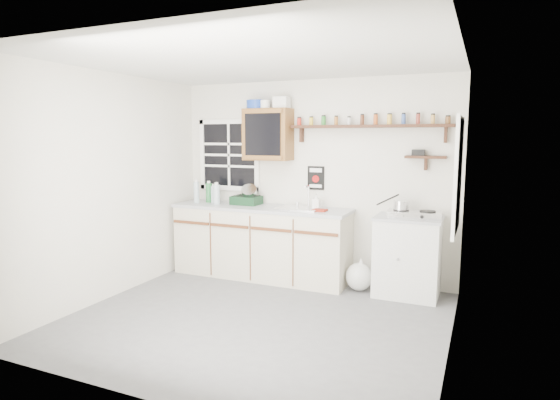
{
  "coord_description": "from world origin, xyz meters",
  "views": [
    {
      "loc": [
        2.0,
        -3.98,
        1.8
      ],
      "look_at": [
        0.01,
        0.55,
        1.13
      ],
      "focal_mm": 30.0,
      "sensor_mm": 36.0,
      "label": 1
    }
  ],
  "objects_px": {
    "dish_rack": "(247,198)",
    "hotplate": "(414,214)",
    "main_cabinet": "(261,242)",
    "spice_shelf": "(369,125)",
    "right_cabinet": "(408,256)",
    "upper_cabinet": "(268,135)"
  },
  "relations": [
    {
      "from": "dish_rack",
      "to": "hotplate",
      "type": "relative_size",
      "value": 0.62
    },
    {
      "from": "main_cabinet",
      "to": "dish_rack",
      "type": "bearing_deg",
      "value": 161.3
    },
    {
      "from": "main_cabinet",
      "to": "spice_shelf",
      "type": "height_order",
      "value": "spice_shelf"
    },
    {
      "from": "right_cabinet",
      "to": "spice_shelf",
      "type": "distance_m",
      "value": 1.57
    },
    {
      "from": "main_cabinet",
      "to": "hotplate",
      "type": "distance_m",
      "value": 1.95
    },
    {
      "from": "main_cabinet",
      "to": "upper_cabinet",
      "type": "bearing_deg",
      "value": 76.32
    },
    {
      "from": "main_cabinet",
      "to": "upper_cabinet",
      "type": "relative_size",
      "value": 3.55
    },
    {
      "from": "right_cabinet",
      "to": "spice_shelf",
      "type": "xyz_separation_m",
      "value": [
        -0.52,
        0.19,
        1.47
      ]
    },
    {
      "from": "right_cabinet",
      "to": "spice_shelf",
      "type": "height_order",
      "value": "spice_shelf"
    },
    {
      "from": "dish_rack",
      "to": "main_cabinet",
      "type": "bearing_deg",
      "value": -17.06
    },
    {
      "from": "right_cabinet",
      "to": "upper_cabinet",
      "type": "xyz_separation_m",
      "value": [
        -1.8,
        0.12,
        1.37
      ]
    },
    {
      "from": "spice_shelf",
      "to": "dish_rack",
      "type": "relative_size",
      "value": 5.18
    },
    {
      "from": "upper_cabinet",
      "to": "hotplate",
      "type": "xyz_separation_m",
      "value": [
        1.86,
        -0.14,
        -0.88
      ]
    },
    {
      "from": "upper_cabinet",
      "to": "dish_rack",
      "type": "distance_m",
      "value": 0.86
    },
    {
      "from": "upper_cabinet",
      "to": "main_cabinet",
      "type": "bearing_deg",
      "value": -103.68
    },
    {
      "from": "spice_shelf",
      "to": "right_cabinet",
      "type": "bearing_deg",
      "value": -19.76
    },
    {
      "from": "dish_rack",
      "to": "spice_shelf",
      "type": "bearing_deg",
      "value": 6.57
    },
    {
      "from": "spice_shelf",
      "to": "hotplate",
      "type": "distance_m",
      "value": 1.16
    },
    {
      "from": "main_cabinet",
      "to": "upper_cabinet",
      "type": "xyz_separation_m",
      "value": [
        0.03,
        0.14,
        1.36
      ]
    },
    {
      "from": "hotplate",
      "to": "dish_rack",
      "type": "bearing_deg",
      "value": 172.2
    },
    {
      "from": "main_cabinet",
      "to": "right_cabinet",
      "type": "xyz_separation_m",
      "value": [
        1.83,
        0.03,
        -0.01
      ]
    },
    {
      "from": "right_cabinet",
      "to": "upper_cabinet",
      "type": "relative_size",
      "value": 1.4
    }
  ]
}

